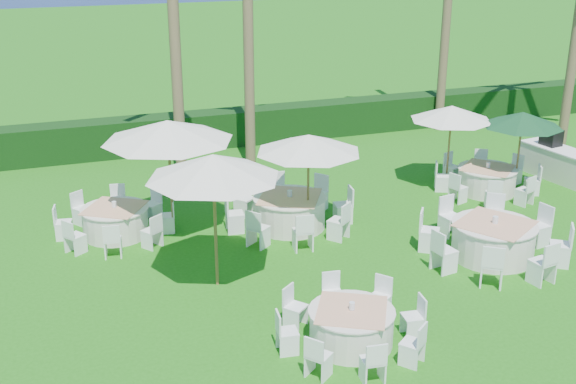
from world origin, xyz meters
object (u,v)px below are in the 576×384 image
Objects in this scene: banquet_table_b at (351,326)px; banquet_table_d at (116,221)px; banquet_table_e at (290,211)px; banquet_table_f at (487,179)px; umbrella_green at (522,119)px; umbrella_c at (168,131)px; umbrella_d at (452,113)px; banquet_table_c at (493,239)px; umbrella_a at (213,166)px; umbrella_b at (309,143)px.

banquet_table_d is at bearing 118.09° from banquet_table_b.
banquet_table_e is 1.13× the size of banquet_table_f.
umbrella_green is at bearing -21.72° from banquet_table_f.
banquet_table_f is (6.93, 6.00, 0.02)m from banquet_table_b.
banquet_table_d is 2.67m from umbrella_c.
banquet_table_b is at bearing -139.12° from banquet_table_f.
umbrella_d reaches higher than banquet_table_e.
banquet_table_c is 9.05m from banquet_table_d.
umbrella_green reaches higher than banquet_table_e.
umbrella_a is (-6.31, 0.81, 2.21)m from banquet_table_c.
umbrella_green is at bearing -3.87° from banquet_table_d.
banquet_table_e is (4.22, -0.94, 0.05)m from banquet_table_d.
umbrella_c is at bearing 179.61° from banquet_table_f.
umbrella_green is at bearing 4.98° from umbrella_b.
banquet_table_f is at bearing 4.56° from banquet_table_e.
banquet_table_b is 5.11m from banquet_table_c.
banquet_table_e is 3.67m from umbrella_c.
umbrella_a reaches higher than banquet_table_b.
banquet_table_d is at bearing 167.40° from banquet_table_e.
banquet_table_b is at bearing -102.31° from umbrella_b.
banquet_table_c is at bearing -122.21° from banquet_table_f.
banquet_table_c reaches higher than banquet_table_f.
banquet_table_b is 9.73m from umbrella_green.
banquet_table_c is at bearing 26.33° from banquet_table_b.
umbrella_d is 1.93m from umbrella_green.
banquet_table_b is at bearing -153.67° from banquet_table_c.
banquet_table_b is 1.07× the size of umbrella_b.
umbrella_d reaches higher than banquet_table_c.
banquet_table_e is 1.92m from umbrella_b.
umbrella_b is at bearing -16.22° from umbrella_c.
umbrella_d is (7.84, 3.72, -0.45)m from umbrella_a.
umbrella_a is at bearing -83.15° from umbrella_c.
umbrella_c is (-2.87, 0.55, 2.22)m from banquet_table_e.
banquet_table_b is 7.31m from banquet_table_d.
banquet_table_c is at bearing -40.44° from banquet_table_e.
umbrella_green reaches higher than banquet_table_d.
umbrella_b is 1.10× the size of umbrella_green.
umbrella_b is (2.85, 2.05, -0.38)m from umbrella_a.
umbrella_a reaches higher than banquet_table_c.
banquet_table_f is at bearing 40.88° from banquet_table_b.
umbrella_c is (1.35, -0.39, 2.26)m from banquet_table_d.
umbrella_c is (-6.67, 3.79, 2.20)m from banquet_table_c.
umbrella_d reaches higher than banquet_table_d.
umbrella_c is 8.24m from umbrella_d.
banquet_table_f is 1.11× the size of umbrella_b.
umbrella_c is 9.79m from umbrella_green.
umbrella_a is 1.23× the size of umbrella_green.
banquet_table_f is 9.30m from umbrella_c.
umbrella_a reaches higher than umbrella_d.
umbrella_d is at bearing 2.11° from banquet_table_d.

